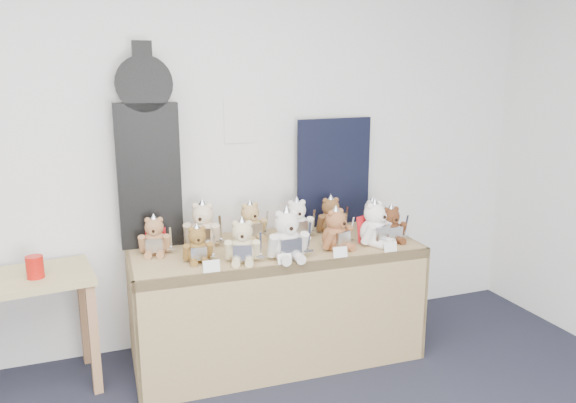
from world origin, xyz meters
name	(u,v)px	position (x,y,z in m)	size (l,w,h in m)	color
room_shell	(240,120)	(0.85, 2.49, 1.49)	(6.00, 6.00, 6.00)	silver
display_table	(278,273)	(0.95, 2.03, 0.58)	(1.80, 0.80, 0.74)	olive
side_table	(13,299)	(-0.56, 2.17, 0.58)	(0.89, 0.56, 0.70)	tan
guitar_case	(147,149)	(0.23, 2.37, 1.35)	(0.38, 0.12, 1.23)	black
navy_board	(334,172)	(1.50, 2.41, 1.12)	(0.56, 0.02, 0.75)	black
red_cup	(35,267)	(-0.43, 2.13, 0.76)	(0.09, 0.09, 0.12)	red
teddy_front_far_left	(198,246)	(0.44, 1.96, 0.84)	(0.20, 0.16, 0.24)	brown
teddy_front_left	(242,243)	(0.68, 1.87, 0.85)	(0.23, 0.21, 0.28)	#C3B489
teddy_front_centre	(287,237)	(0.93, 1.83, 0.88)	(0.27, 0.22, 0.33)	silver
teddy_front_right	(336,231)	(1.27, 1.89, 0.86)	(0.24, 0.23, 0.29)	#925A37
teddy_front_far_right	(375,225)	(1.54, 1.90, 0.87)	(0.26, 0.25, 0.31)	white
teddy_front_end	(391,226)	(1.67, 1.91, 0.85)	(0.21, 0.18, 0.26)	#542F1C
teddy_back_left	(203,226)	(0.53, 2.24, 0.87)	(0.25, 0.25, 0.32)	beige
teddy_back_centre_left	(251,223)	(0.85, 2.27, 0.85)	(0.23, 0.20, 0.28)	tan
teddy_back_centre_right	(297,220)	(1.14, 2.21, 0.86)	(0.24, 0.20, 0.29)	silver
teddy_back_right	(331,217)	(1.40, 2.23, 0.85)	(0.23, 0.19, 0.28)	brown
teddy_back_end	(373,216)	(1.69, 2.20, 0.84)	(0.20, 0.19, 0.24)	white
teddy_back_far_left	(155,237)	(0.23, 2.19, 0.85)	(0.21, 0.19, 0.26)	#9C6E48
entry_card_a	(211,266)	(0.47, 1.76, 0.78)	(0.09, 0.00, 0.07)	silver
entry_card_b	(285,259)	(0.89, 1.75, 0.77)	(0.08, 0.00, 0.06)	silver
entry_card_c	(340,252)	(1.23, 1.74, 0.78)	(0.09, 0.00, 0.06)	silver
entry_card_d	(390,247)	(1.56, 1.73, 0.78)	(0.09, 0.00, 0.06)	silver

